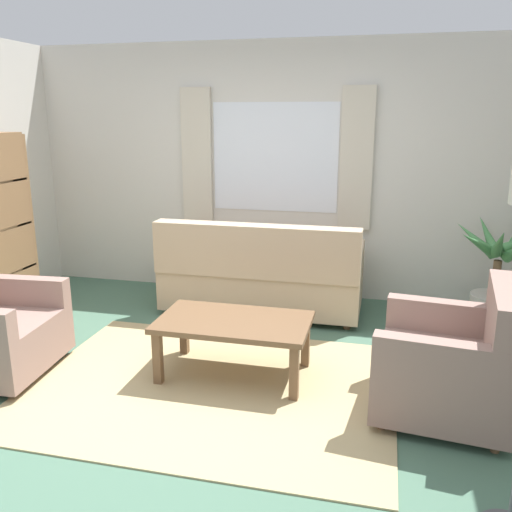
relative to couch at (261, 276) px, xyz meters
name	(u,v)px	position (x,y,z in m)	size (l,w,h in m)	color
ground_plane	(211,387)	(-0.01, -1.56, -0.37)	(6.24, 6.24, 0.00)	#476B56
wall_back	(276,172)	(-0.01, 0.70, 0.93)	(5.32, 0.12, 2.60)	silver
window_with_curtains	(274,158)	(-0.01, 0.62, 1.08)	(1.98, 0.07, 1.40)	white
area_rug	(211,386)	(-0.01, -1.56, -0.36)	(2.56, 1.95, 0.01)	tan
couch	(261,276)	(0.00, 0.00, 0.00)	(1.90, 0.82, 0.92)	tan
armchair_right	(454,363)	(1.60, -1.53, -0.01)	(0.91, 0.93, 0.88)	gray
coffee_table	(234,327)	(0.11, -1.34, 0.01)	(1.10, 0.64, 0.44)	brown
potted_plant	(498,279)	(2.14, 0.11, 0.09)	(1.06, 1.16, 1.12)	#B7B2A8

